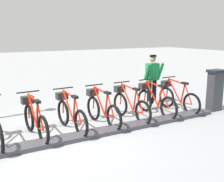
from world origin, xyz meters
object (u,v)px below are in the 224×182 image
(bike_docked_0, at_px, (177,97))
(worker_near_rack, at_px, (152,77))
(payment_kiosk, at_px, (215,90))
(bike_docked_3, at_px, (102,109))
(bike_docked_1, at_px, (154,101))
(bike_docked_4, at_px, (70,114))
(bike_docked_2, at_px, (130,104))
(bike_docked_5, at_px, (34,119))

(bike_docked_0, xyz_separation_m, worker_near_rack, (1.08, 0.13, 0.48))
(payment_kiosk, distance_m, bike_docked_3, 3.70)
(bike_docked_1, height_order, bike_docked_4, same)
(payment_kiosk, distance_m, bike_docked_4, 4.57)
(bike_docked_0, bearing_deg, payment_kiosk, -119.36)
(bike_docked_0, distance_m, bike_docked_2, 1.76)
(bike_docked_2, xyz_separation_m, bike_docked_5, (0.00, 2.64, 0.00))
(bike_docked_1, relative_size, worker_near_rack, 1.04)
(payment_kiosk, bearing_deg, bike_docked_4, 82.81)
(bike_docked_1, distance_m, bike_docked_2, 0.88)
(payment_kiosk, relative_size, bike_docked_3, 0.74)
(bike_docked_4, relative_size, bike_docked_5, 1.00)
(bike_docked_3, bearing_deg, bike_docked_5, 90.00)
(payment_kiosk, bearing_deg, bike_docked_5, 83.97)
(bike_docked_1, height_order, bike_docked_2, same)
(bike_docked_2, relative_size, worker_near_rack, 1.04)
(payment_kiosk, height_order, bike_docked_4, payment_kiosk)
(worker_near_rack, bearing_deg, payment_kiosk, -145.24)
(payment_kiosk, distance_m, worker_near_rack, 2.02)
(bike_docked_2, bearing_deg, bike_docked_1, -90.00)
(bike_docked_1, relative_size, bike_docked_4, 1.00)
(payment_kiosk, relative_size, bike_docked_5, 0.74)
(bike_docked_0, xyz_separation_m, bike_docked_3, (0.00, 2.64, 0.00))
(bike_docked_0, relative_size, bike_docked_2, 1.00)
(bike_docked_2, xyz_separation_m, bike_docked_4, (0.00, 1.76, 0.00))
(bike_docked_2, distance_m, worker_near_rack, 2.01)
(bike_docked_2, bearing_deg, payment_kiosk, -101.65)
(bike_docked_1, xyz_separation_m, bike_docked_4, (0.00, 2.64, 0.00))
(bike_docked_3, xyz_separation_m, bike_docked_5, (0.00, 1.76, 0.00))
(payment_kiosk, distance_m, bike_docked_1, 1.99)
(bike_docked_1, relative_size, bike_docked_5, 1.00)
(bike_docked_3, relative_size, worker_near_rack, 1.04)
(payment_kiosk, relative_size, worker_near_rack, 0.77)
(payment_kiosk, bearing_deg, bike_docked_3, 81.10)
(bike_docked_4, height_order, worker_near_rack, worker_near_rack)
(worker_near_rack, bearing_deg, bike_docked_0, -173.29)
(bike_docked_1, xyz_separation_m, bike_docked_2, (0.00, 0.88, 0.00))
(bike_docked_1, distance_m, bike_docked_4, 2.64)
(bike_docked_0, height_order, bike_docked_2, same)
(bike_docked_5, bearing_deg, bike_docked_3, -90.00)
(bike_docked_4, bearing_deg, bike_docked_0, -90.00)
(bike_docked_3, distance_m, bike_docked_4, 0.88)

